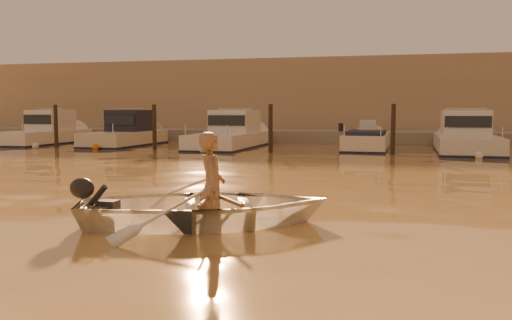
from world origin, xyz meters
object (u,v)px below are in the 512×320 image
(moored_boat_3, at_px, (366,145))
(waterfront_building, at_px, (323,100))
(dinghy, at_px, (206,207))
(moored_boat_2, at_px, (231,134))
(moored_boat_0, at_px, (44,132))
(person, at_px, (212,188))
(moored_boat_4, at_px, (466,137))
(moored_boat_1, at_px, (125,133))

(moored_boat_3, bearing_deg, waterfront_building, 108.14)
(dinghy, height_order, moored_boat_2, moored_boat_2)
(moored_boat_0, distance_m, moored_boat_2, 10.05)
(dinghy, xyz_separation_m, moored_boat_0, (-15.12, 17.14, 0.34))
(person, distance_m, moored_boat_4, 17.89)
(moored_boat_0, bearing_deg, moored_boat_2, 0.00)
(moored_boat_1, xyz_separation_m, moored_boat_2, (5.48, 0.00, 0.00))
(moored_boat_1, bearing_deg, moored_boat_0, 180.00)
(moored_boat_4, bearing_deg, moored_boat_2, 180.00)
(waterfront_building, bearing_deg, moored_boat_0, -139.12)
(person, height_order, moored_boat_4, moored_boat_4)
(moored_boat_2, xyz_separation_m, moored_boat_4, (10.39, 0.00, 0.00))
(moored_boat_0, bearing_deg, moored_boat_4, 0.00)
(person, distance_m, waterfront_building, 28.28)
(moored_boat_3, bearing_deg, moored_boat_2, 180.00)
(person, bearing_deg, dinghy, 90.00)
(person, distance_m, moored_boat_1, 20.15)
(person, relative_size, waterfront_building, 0.04)
(moored_boat_1, distance_m, waterfront_building, 13.80)
(moored_boat_1, height_order, moored_boat_4, same)
(waterfront_building, bearing_deg, person, -84.90)
(moored_boat_3, distance_m, moored_boat_4, 4.15)
(moored_boat_3, xyz_separation_m, waterfront_building, (-3.60, 11.00, 2.17))
(moored_boat_1, xyz_separation_m, moored_boat_4, (15.87, 0.00, 0.00))
(moored_boat_3, bearing_deg, dinghy, -93.97)
(moored_boat_2, distance_m, moored_boat_3, 6.27)
(moored_boat_3, relative_size, moored_boat_4, 0.73)
(moored_boat_0, height_order, moored_boat_3, moored_boat_0)
(moored_boat_1, height_order, moored_boat_3, moored_boat_1)
(moored_boat_0, distance_m, moored_boat_3, 16.32)
(moored_boat_2, height_order, moored_boat_3, moored_boat_2)
(moored_boat_2, height_order, moored_boat_4, same)
(dinghy, relative_size, person, 2.22)
(moored_boat_3, distance_m, waterfront_building, 11.78)
(moored_boat_0, height_order, moored_boat_1, same)
(moored_boat_0, relative_size, moored_boat_2, 0.85)
(person, distance_m, moored_boat_0, 22.89)
(moored_boat_0, height_order, moored_boat_2, same)
(person, bearing_deg, moored_boat_2, -5.66)
(person, height_order, moored_boat_0, moored_boat_0)
(moored_boat_0, distance_m, moored_boat_4, 20.44)
(dinghy, bearing_deg, moored_boat_4, -39.69)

